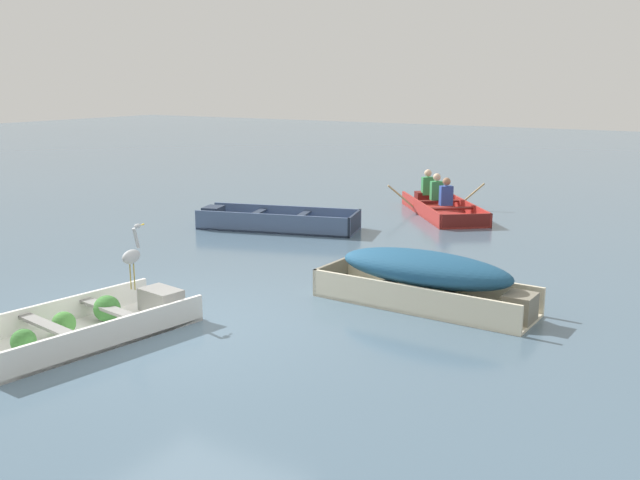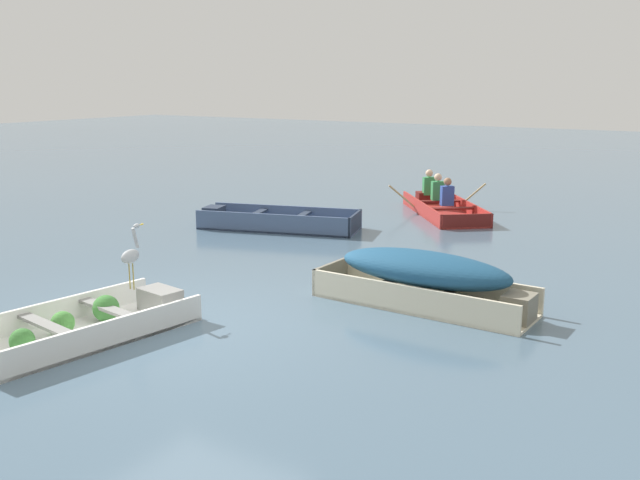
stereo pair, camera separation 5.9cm
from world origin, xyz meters
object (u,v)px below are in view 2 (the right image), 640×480
(dinghy_white_foreground, at_px, (87,324))
(rowboat_red_with_crew, at_px, (441,205))
(skiff_cream_near_moored, at_px, (426,275))
(heron_on_dinghy, at_px, (131,254))
(skiff_slate_blue_mid_moored, at_px, (272,222))

(dinghy_white_foreground, bearing_deg, rowboat_red_with_crew, 86.83)
(skiff_cream_near_moored, height_order, heron_on_dinghy, heron_on_dinghy)
(skiff_slate_blue_mid_moored, xyz_separation_m, rowboat_red_with_crew, (2.32, 3.48, 0.05))
(dinghy_white_foreground, height_order, skiff_cream_near_moored, skiff_cream_near_moored)
(skiff_cream_near_moored, bearing_deg, rowboat_red_with_crew, 110.57)
(dinghy_white_foreground, distance_m, heron_on_dinghy, 1.06)
(dinghy_white_foreground, height_order, skiff_slate_blue_mid_moored, skiff_slate_blue_mid_moored)
(skiff_slate_blue_mid_moored, distance_m, rowboat_red_with_crew, 4.19)
(skiff_cream_near_moored, xyz_separation_m, heron_on_dinghy, (-3.05, -2.42, 0.41))
(dinghy_white_foreground, height_order, rowboat_red_with_crew, rowboat_red_with_crew)
(dinghy_white_foreground, distance_m, skiff_cream_near_moored, 4.42)
(rowboat_red_with_crew, distance_m, heron_on_dinghy, 9.11)
(heron_on_dinghy, bearing_deg, dinghy_white_foreground, -89.44)
(skiff_slate_blue_mid_moored, xyz_separation_m, heron_on_dinghy, (1.77, -5.59, 0.71))
(skiff_slate_blue_mid_moored, relative_size, heron_on_dinghy, 4.10)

